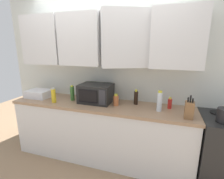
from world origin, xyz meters
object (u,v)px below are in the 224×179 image
(bottle_red_sauce, at_px, (170,103))
(bottle_soy_dark, at_px, (136,98))
(dish_rack, at_px, (39,94))
(microwave, at_px, (96,93))
(knife_block, at_px, (189,110))
(bottle_yellow_mustard, at_px, (54,95))
(bottle_spice_jar, at_px, (116,100))
(bottle_clear_tall, at_px, (159,101))
(bottle_green_oil, at_px, (72,93))

(bottle_red_sauce, bearing_deg, bottle_soy_dark, 176.27)
(dish_rack, distance_m, bottle_red_sauce, 2.09)
(microwave, relative_size, knife_block, 1.69)
(microwave, bearing_deg, bottle_yellow_mustard, -160.83)
(dish_rack, xyz_separation_m, bottle_spice_jar, (1.35, 0.00, 0.02))
(knife_block, xyz_separation_m, bottle_soy_dark, (-0.69, 0.30, -0.00))
(bottle_clear_tall, bearing_deg, bottle_green_oil, 177.77)
(bottle_soy_dark, height_order, bottle_red_sauce, bottle_soy_dark)
(dish_rack, height_order, bottle_soy_dark, bottle_soy_dark)
(bottle_green_oil, bearing_deg, bottle_red_sauce, 3.58)
(microwave, distance_m, dish_rack, 1.02)
(bottle_yellow_mustard, bearing_deg, knife_block, 0.04)
(dish_rack, xyz_separation_m, bottle_clear_tall, (1.95, -0.03, 0.07))
(knife_block, relative_size, bottle_red_sauce, 1.78)
(bottle_red_sauce, bearing_deg, microwave, -176.99)
(bottle_clear_tall, distance_m, bottle_red_sauce, 0.21)
(bottle_clear_tall, xyz_separation_m, bottle_green_oil, (-1.33, 0.05, -0.02))
(bottle_green_oil, bearing_deg, bottle_spice_jar, -1.22)
(microwave, relative_size, bottle_clear_tall, 1.73)
(bottle_green_oil, distance_m, bottle_spice_jar, 0.73)
(microwave, distance_m, knife_block, 1.30)
(bottle_soy_dark, distance_m, bottle_red_sauce, 0.48)
(bottle_clear_tall, height_order, bottle_yellow_mustard, bottle_clear_tall)
(knife_block, distance_m, bottle_red_sauce, 0.34)
(bottle_soy_dark, bearing_deg, knife_block, -23.46)
(dish_rack, bearing_deg, microwave, 2.98)
(bottle_green_oil, bearing_deg, knife_block, -5.97)
(knife_block, xyz_separation_m, bottle_red_sauce, (-0.21, 0.27, -0.03))
(bottle_clear_tall, distance_m, bottle_soy_dark, 0.38)
(bottle_red_sauce, relative_size, bottle_spice_jar, 0.94)
(microwave, xyz_separation_m, dish_rack, (-1.02, -0.05, -0.08))
(dish_rack, relative_size, bottle_soy_dark, 1.70)
(knife_block, relative_size, bottle_soy_dark, 1.27)
(dish_rack, bearing_deg, bottle_clear_tall, -0.99)
(microwave, height_order, dish_rack, microwave)
(bottle_clear_tall, relative_size, bottle_green_oil, 1.15)
(knife_block, height_order, bottle_spice_jar, knife_block)
(bottle_yellow_mustard, height_order, bottle_red_sauce, bottle_yellow_mustard)
(bottle_clear_tall, relative_size, bottle_red_sauce, 1.74)
(dish_rack, height_order, bottle_spice_jar, bottle_spice_jar)
(dish_rack, distance_m, bottle_yellow_mustard, 0.44)
(bottle_red_sauce, bearing_deg, bottle_green_oil, -176.42)
(bottle_clear_tall, relative_size, bottle_yellow_mustard, 1.22)
(knife_block, xyz_separation_m, bottle_green_oil, (-1.67, 0.18, 0.01))
(bottle_yellow_mustard, height_order, bottle_spice_jar, bottle_yellow_mustard)
(dish_rack, bearing_deg, bottle_spice_jar, 0.11)
(microwave, relative_size, bottle_green_oil, 1.98)
(knife_block, distance_m, bottle_soy_dark, 0.75)
(knife_block, xyz_separation_m, bottle_yellow_mustard, (-1.89, -0.00, 0.01))
(bottle_soy_dark, relative_size, bottle_green_oil, 0.92)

